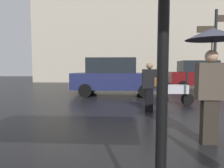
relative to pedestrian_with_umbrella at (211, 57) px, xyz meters
The scene contains 7 objects.
pedestrian_with_umbrella is the anchor object (origin of this frame).
pedestrian_with_bag 2.87m from the pedestrian_with_umbrella, 105.47° to the left, with size 0.48×0.24×1.56m.
parked_scooter 3.97m from the pedestrian_with_umbrella, 85.73° to the left, with size 1.38×0.32×1.23m.
parked_car_left 10.26m from the pedestrian_with_umbrella, 71.05° to the left, with size 4.00×1.91×1.85m.
parked_car_right 6.96m from the pedestrian_with_umbrella, 107.15° to the left, with size 4.36×2.07×1.89m.
street_signpost 2.50m from the pedestrian_with_umbrella, 65.28° to the left, with size 1.08×0.08×3.04m.
building_block 17.32m from the pedestrian_with_umbrella, 93.63° to the left, with size 18.56×2.50×14.06m, color #B2A893.
Camera 1 is at (-0.53, -2.48, 1.40)m, focal length 32.40 mm.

